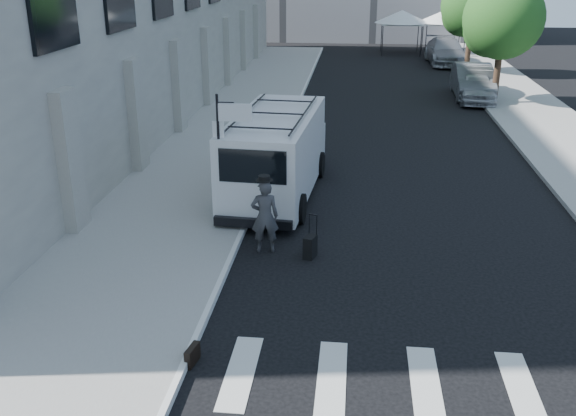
% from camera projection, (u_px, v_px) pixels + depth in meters
% --- Properties ---
extents(ground, '(120.00, 120.00, 0.00)m').
position_uv_depth(ground, '(310.00, 293.00, 13.94)').
color(ground, black).
rests_on(ground, ground).
extents(sidewalk_left, '(4.50, 48.00, 0.15)m').
position_uv_depth(sidewalk_left, '(243.00, 116.00, 29.15)').
color(sidewalk_left, gray).
rests_on(sidewalk_left, ground).
extents(sidewalk_right, '(4.00, 56.00, 0.15)m').
position_uv_depth(sidewalk_right, '(522.00, 104.00, 31.54)').
color(sidewalk_right, gray).
rests_on(sidewalk_right, ground).
extents(sign_pole, '(1.03, 0.07, 3.50)m').
position_uv_depth(sign_pole, '(227.00, 134.00, 16.17)').
color(sign_pole, black).
rests_on(sign_pole, sidewalk_left).
extents(tree_near, '(3.80, 3.83, 6.03)m').
position_uv_depth(tree_near, '(500.00, 22.00, 30.42)').
color(tree_near, black).
rests_on(tree_near, ground).
extents(tree_far, '(3.80, 3.83, 6.03)m').
position_uv_depth(tree_far, '(470.00, 8.00, 38.75)').
color(tree_far, black).
rests_on(tree_far, ground).
extents(tent_left, '(4.00, 4.00, 3.20)m').
position_uv_depth(tent_left, '(402.00, 17.00, 47.75)').
color(tent_left, black).
rests_on(tent_left, ground).
extents(tent_right, '(4.00, 4.00, 3.20)m').
position_uv_depth(tent_right, '(445.00, 17.00, 47.90)').
color(tent_right, black).
rests_on(tent_right, ground).
extents(businessman, '(0.74, 0.55, 1.85)m').
position_uv_depth(businessman, '(265.00, 216.00, 15.58)').
color(businessman, '#38383A').
rests_on(businessman, ground).
extents(briefcase, '(0.20, 0.45, 0.34)m').
position_uv_depth(briefcase, '(192.00, 355.00, 11.45)').
color(briefcase, black).
rests_on(briefcase, ground).
extents(suitcase, '(0.34, 0.44, 1.07)m').
position_uv_depth(suitcase, '(310.00, 247.00, 15.48)').
color(suitcase, black).
rests_on(suitcase, ground).
extents(cargo_van, '(2.74, 6.85, 2.51)m').
position_uv_depth(cargo_van, '(277.00, 153.00, 19.35)').
color(cargo_van, silver).
rests_on(cargo_van, ground).
extents(parked_car_a, '(1.96, 4.40, 1.47)m').
position_uv_depth(parked_car_a, '(476.00, 87.00, 32.19)').
color(parked_car_a, '#AEB1B6').
rests_on(parked_car_a, ground).
extents(parked_car_b, '(2.01, 5.27, 1.71)m').
position_uv_depth(parked_car_b, '(473.00, 81.00, 33.13)').
color(parked_car_b, '#4F5256').
rests_on(parked_car_b, ground).
extents(parked_car_c, '(2.63, 5.98, 1.71)m').
position_uv_depth(parked_car_c, '(446.00, 51.00, 43.75)').
color(parked_car_c, gray).
rests_on(parked_car_c, ground).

